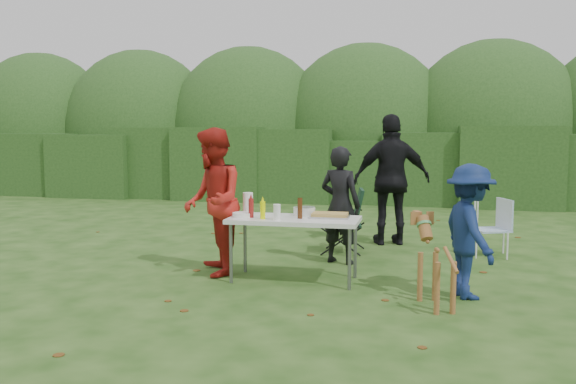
% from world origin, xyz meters
% --- Properties ---
extents(ground, '(80.00, 80.00, 0.00)m').
position_xyz_m(ground, '(0.00, 0.00, 0.00)').
color(ground, '#1E4211').
extents(hedge_row, '(22.00, 1.40, 1.70)m').
position_xyz_m(hedge_row, '(0.00, 8.00, 0.85)').
color(hedge_row, '#23471C').
rests_on(hedge_row, ground).
extents(shrub_backdrop, '(20.00, 2.60, 3.20)m').
position_xyz_m(shrub_backdrop, '(0.00, 9.60, 1.60)').
color(shrub_backdrop, '#3D6628').
rests_on(shrub_backdrop, ground).
extents(folding_table, '(1.50, 0.70, 0.74)m').
position_xyz_m(folding_table, '(0.11, 0.28, 0.69)').
color(folding_table, silver).
rests_on(folding_table, ground).
extents(person_cook, '(0.65, 0.54, 1.54)m').
position_xyz_m(person_cook, '(0.50, 1.32, 0.77)').
color(person_cook, black).
rests_on(person_cook, ground).
extents(person_red_jacket, '(0.97, 1.07, 1.78)m').
position_xyz_m(person_red_jacket, '(-0.91, 0.36, 0.89)').
color(person_red_jacket, '#AF1E16').
rests_on(person_red_jacket, ground).
extents(person_black_puffy, '(1.25, 0.79, 1.99)m').
position_xyz_m(person_black_puffy, '(1.08, 2.80, 0.99)').
color(person_black_puffy, black).
rests_on(person_black_puffy, ground).
extents(child, '(0.80, 1.03, 1.41)m').
position_xyz_m(child, '(2.04, -0.02, 0.70)').
color(child, navy).
rests_on(child, ground).
extents(dog, '(0.67, 0.99, 0.88)m').
position_xyz_m(dog, '(1.70, -0.45, 0.44)').
color(dog, '#925D2F').
rests_on(dog, ground).
extents(camping_chair, '(0.66, 0.66, 0.93)m').
position_xyz_m(camping_chair, '(0.45, 2.01, 0.46)').
color(camping_chair, '#163522').
rests_on(camping_chair, ground).
extents(lawn_chair, '(0.62, 0.62, 0.80)m').
position_xyz_m(lawn_chair, '(2.48, 2.23, 0.40)').
color(lawn_chair, '#578AC0').
rests_on(lawn_chair, ground).
extents(food_tray, '(0.45, 0.30, 0.02)m').
position_xyz_m(food_tray, '(0.51, 0.38, 0.75)').
color(food_tray, '#B7B7BA').
rests_on(food_tray, folding_table).
extents(focaccia_bread, '(0.40, 0.26, 0.04)m').
position_xyz_m(focaccia_bread, '(0.51, 0.38, 0.78)').
color(focaccia_bread, tan).
rests_on(focaccia_bread, food_tray).
extents(mustard_bottle, '(0.06, 0.06, 0.20)m').
position_xyz_m(mustard_bottle, '(-0.23, 0.11, 0.84)').
color(mustard_bottle, '#ECFE00').
rests_on(mustard_bottle, folding_table).
extents(ketchup_bottle, '(0.06, 0.06, 0.22)m').
position_xyz_m(ketchup_bottle, '(-0.39, 0.19, 0.85)').
color(ketchup_bottle, maroon).
rests_on(ketchup_bottle, folding_table).
extents(beer_bottle, '(0.06, 0.06, 0.24)m').
position_xyz_m(beer_bottle, '(0.18, 0.24, 0.86)').
color(beer_bottle, '#47230F').
rests_on(beer_bottle, folding_table).
extents(paper_towel_roll, '(0.12, 0.12, 0.26)m').
position_xyz_m(paper_towel_roll, '(-0.50, 0.46, 0.87)').
color(paper_towel_roll, white).
rests_on(paper_towel_roll, folding_table).
extents(cup_stack, '(0.08, 0.08, 0.18)m').
position_xyz_m(cup_stack, '(-0.05, 0.06, 0.83)').
color(cup_stack, white).
rests_on(cup_stack, folding_table).
extents(pasta_bowl, '(0.26, 0.26, 0.10)m').
position_xyz_m(pasta_bowl, '(0.18, 0.49, 0.79)').
color(pasta_bowl, silver).
rests_on(pasta_bowl, folding_table).
extents(plate_stack, '(0.24, 0.24, 0.05)m').
position_xyz_m(plate_stack, '(-0.50, 0.22, 0.77)').
color(plate_stack, white).
rests_on(plate_stack, folding_table).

